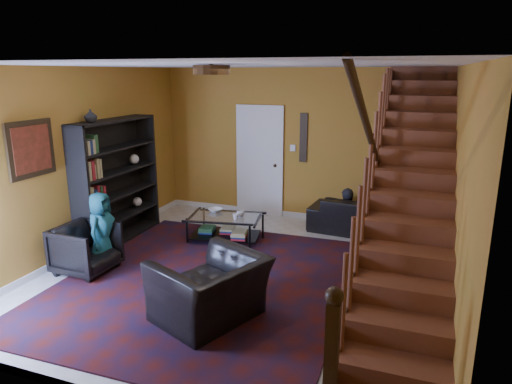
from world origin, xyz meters
TOP-DOWN VIEW (x-y plane):
  - floor at (0.00, 0.00)m, footprint 5.50×5.50m
  - room at (-1.33, 1.33)m, footprint 5.50×5.50m
  - staircase at (2.12, -0.00)m, footprint 0.95×5.02m
  - bookshelf at (-2.40, 0.60)m, footprint 0.35×1.80m
  - door at (-0.70, 2.73)m, footprint 0.82×0.05m
  - framed_picture at (-2.57, -0.90)m, footprint 0.04×0.74m
  - wall_hanging at (0.15, 2.73)m, footprint 0.14×0.03m
  - ceiling_fixture at (0.00, -0.80)m, footprint 0.40×0.40m
  - rug at (-0.36, -0.40)m, footprint 3.74×4.25m
  - sofa at (1.50, 2.30)m, footprint 2.16×1.01m
  - armchair_left at (-2.05, -0.66)m, footprint 0.78×0.76m
  - armchair_right at (0.12, -1.23)m, footprint 1.35×1.42m
  - person_adult_a at (1.06, 2.35)m, footprint 0.44×0.29m
  - person_adult_b at (1.50, 2.35)m, footprint 0.57×0.45m
  - person_child at (-1.95, -0.43)m, footprint 0.42×0.58m
  - coffee_table at (-0.72, 1.09)m, footprint 1.26×0.88m
  - cup_a at (-0.47, 1.16)m, footprint 0.14×0.14m
  - cup_b at (-0.49, 0.99)m, footprint 0.11×0.11m
  - bowl at (-0.97, 1.25)m, footprint 0.29×0.29m
  - vase at (-2.41, 0.10)m, footprint 0.18×0.18m
  - popcorn_bucket at (-0.88, -0.92)m, footprint 0.13×0.13m

SIDE VIEW (x-z plane):
  - floor at x=0.00m, z-range 0.00..0.00m
  - rug at x=-0.36m, z-range 0.00..0.02m
  - room at x=-1.33m, z-range -2.70..2.80m
  - popcorn_bucket at x=-0.88m, z-range 0.02..0.17m
  - person_adult_b at x=1.50m, z-range -0.45..0.68m
  - person_adult_a at x=1.06m, z-range -0.45..0.77m
  - coffee_table at x=-0.72m, z-range 0.03..0.47m
  - sofa at x=1.50m, z-range 0.00..0.61m
  - armchair_left at x=-2.05m, z-range 0.00..0.69m
  - armchair_right at x=0.12m, z-range 0.00..0.73m
  - bowl at x=-0.97m, z-range 0.44..0.49m
  - cup_b at x=-0.49m, z-range 0.44..0.53m
  - cup_a at x=-0.47m, z-range 0.44..0.54m
  - person_child at x=-1.95m, z-range 0.00..1.11m
  - bookshelf at x=-2.40m, z-range -0.04..1.96m
  - door at x=-0.70m, z-range 0.00..2.05m
  - staircase at x=2.12m, z-range -0.19..2.99m
  - wall_hanging at x=0.15m, z-range 1.10..2.00m
  - framed_picture at x=-2.57m, z-range 1.38..2.12m
  - vase at x=-2.41m, z-range 2.00..2.19m
  - ceiling_fixture at x=0.00m, z-range 2.69..2.79m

